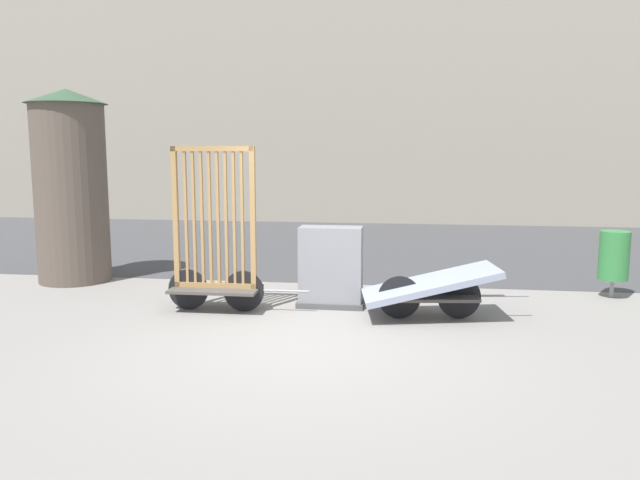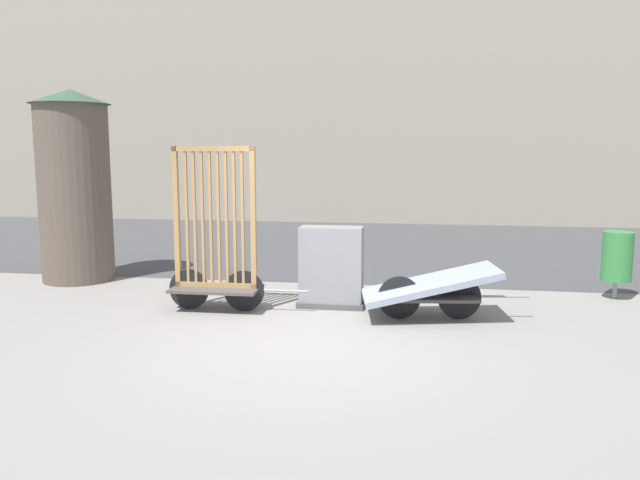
% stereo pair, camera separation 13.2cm
% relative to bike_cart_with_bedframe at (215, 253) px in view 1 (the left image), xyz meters
% --- Properties ---
extents(ground_plane, '(60.00, 60.00, 0.00)m').
position_rel_bike_cart_with_bedframe_xyz_m(ground_plane, '(1.45, -1.37, -0.81)').
color(ground_plane, gray).
extents(road_strip, '(56.00, 8.82, 0.01)m').
position_rel_bike_cart_with_bedframe_xyz_m(road_strip, '(1.45, 6.36, -0.80)').
color(road_strip, '#424244').
rests_on(road_strip, ground_plane).
extents(building_facade, '(48.00, 4.00, 13.66)m').
position_rel_bike_cart_with_bedframe_xyz_m(building_facade, '(1.45, 12.77, 6.02)').
color(building_facade, '#9E9384').
rests_on(building_facade, ground_plane).
extents(bike_cart_with_bedframe, '(1.99, 0.65, 2.26)m').
position_rel_bike_cart_with_bedframe_xyz_m(bike_cart_with_bedframe, '(0.00, 0.00, 0.00)').
color(bike_cart_with_bedframe, '#4C4742').
rests_on(bike_cart_with_bedframe, ground_plane).
extents(bike_cart_with_mattress, '(2.23, 1.12, 0.71)m').
position_rel_bike_cart_with_bedframe_xyz_m(bike_cart_with_mattress, '(2.92, 0.00, -0.39)').
color(bike_cart_with_mattress, '#4C4742').
rests_on(bike_cart_with_mattress, ground_plane).
extents(utility_cabinet, '(0.94, 0.47, 1.14)m').
position_rel_bike_cart_with_bedframe_xyz_m(utility_cabinet, '(1.55, 0.46, -0.28)').
color(utility_cabinet, '#4C4C4C').
rests_on(utility_cabinet, ground_plane).
extents(trash_bin, '(0.43, 0.43, 1.01)m').
position_rel_bike_cart_with_bedframe_xyz_m(trash_bin, '(5.69, 1.59, -0.17)').
color(trash_bin, gray).
rests_on(trash_bin, ground_plane).
extents(advertising_column, '(1.32, 1.32, 3.21)m').
position_rel_bike_cart_with_bedframe_xyz_m(advertising_column, '(-2.99, 1.59, 0.82)').
color(advertising_column, brown).
rests_on(advertising_column, ground_plane).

